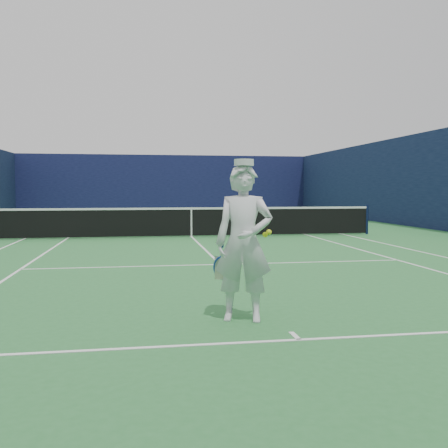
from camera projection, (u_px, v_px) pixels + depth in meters
name	position (u px, v px, depth m)	size (l,w,h in m)	color
ground	(191.00, 237.00, 17.08)	(80.00, 80.00, 0.00)	#2B7336
court_markings	(191.00, 237.00, 17.08)	(11.03, 23.83, 0.01)	white
windscreen_fence	(191.00, 178.00, 16.94)	(20.12, 36.12, 4.00)	#0F1339
tennis_net	(191.00, 221.00, 17.04)	(12.88, 0.09, 1.07)	#141E4C
tennis_player	(244.00, 242.00, 6.14)	(0.81, 0.68, 1.99)	white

